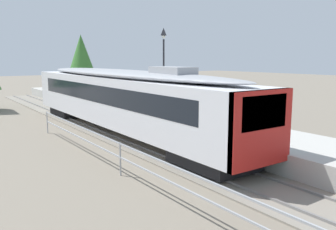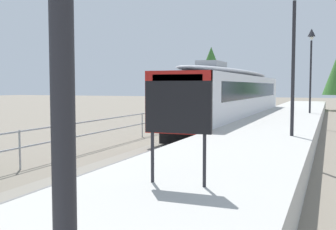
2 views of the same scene
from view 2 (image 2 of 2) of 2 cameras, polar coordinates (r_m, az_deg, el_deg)
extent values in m
plane|color=slate|center=(22.11, -1.78, -2.78)|extent=(160.00, 160.00, 0.00)
cube|color=gray|center=(21.10, 5.74, -3.04)|extent=(3.20, 60.00, 0.06)
cube|color=slate|center=(21.30, 3.87, -2.78)|extent=(0.08, 60.00, 0.08)
cube|color=slate|center=(20.91, 7.64, -2.93)|extent=(0.08, 60.00, 0.08)
cube|color=silver|center=(26.23, 9.02, 2.54)|extent=(2.80, 20.36, 2.55)
cube|color=red|center=(16.54, 1.39, 1.77)|extent=(2.80, 0.24, 2.55)
cube|color=black|center=(16.45, 1.29, 3.71)|extent=(2.13, 0.08, 1.12)
cube|color=black|center=(26.22, 9.03, 3.43)|extent=(2.82, 17.10, 0.92)
ellipsoid|color=#9EA0A5|center=(26.23, 9.05, 5.72)|extent=(2.69, 19.55, 0.44)
cube|color=#9EA0A5|center=(21.31, 6.06, 6.91)|extent=(1.10, 2.20, 0.36)
cube|color=#EAE5C6|center=(16.54, 1.30, -1.69)|extent=(1.00, 0.10, 0.20)
cube|color=black|center=(18.83, 3.80, -2.70)|extent=(2.24, 3.20, 0.55)
cube|color=black|center=(33.93, 11.85, 0.20)|extent=(2.24, 3.20, 0.55)
cube|color=#B7B5AD|center=(20.42, 14.56, -2.20)|extent=(3.90, 60.00, 0.90)
cylinder|color=#232328|center=(14.78, 16.94, 6.12)|extent=(0.12, 0.12, 4.60)
cylinder|color=#232328|center=(27.79, 19.14, 4.99)|extent=(0.12, 0.12, 4.60)
pyramid|color=#232328|center=(27.99, 19.27, 10.73)|extent=(0.34, 0.34, 0.50)
sphere|color=silver|center=(27.96, 19.26, 10.08)|extent=(0.24, 0.24, 0.24)
cylinder|color=#232328|center=(7.35, -2.16, -5.85)|extent=(0.06, 0.06, 0.90)
cylinder|color=#232328|center=(7.02, 5.07, -6.32)|extent=(0.06, 0.06, 0.90)
cube|color=black|center=(7.07, 1.38, 1.11)|extent=(1.20, 0.08, 0.90)
cylinder|color=#9EA0A5|center=(13.82, -14.07, -2.38)|extent=(0.07, 0.07, 2.20)
cylinder|color=white|center=(13.73, -14.22, 3.43)|extent=(0.60, 0.03, 0.60)
torus|color=black|center=(13.71, -14.26, 3.42)|extent=(0.61, 0.05, 0.61)
cube|color=#9EA0A5|center=(13.64, -19.90, -2.16)|extent=(0.05, 36.00, 0.05)
cube|color=#9EA0A5|center=(13.71, -19.85, -4.30)|extent=(0.05, 36.00, 0.05)
cylinder|color=#9EA0A5|center=(13.71, -19.84, -4.55)|extent=(0.06, 0.06, 1.25)
cylinder|color=#9EA0A5|center=(21.26, -3.59, -1.37)|extent=(0.06, 0.06, 1.25)
cylinder|color=#9EA0A5|center=(29.62, 3.83, 0.14)|extent=(0.06, 0.06, 1.25)
cylinder|color=brown|center=(41.56, 5.95, 1.55)|extent=(0.36, 0.36, 1.71)
cone|color=#38702D|center=(41.55, 5.98, 6.06)|extent=(3.81, 3.81, 4.82)
camera|label=1|loc=(16.81, -39.98, 8.65)|focal=37.56mm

